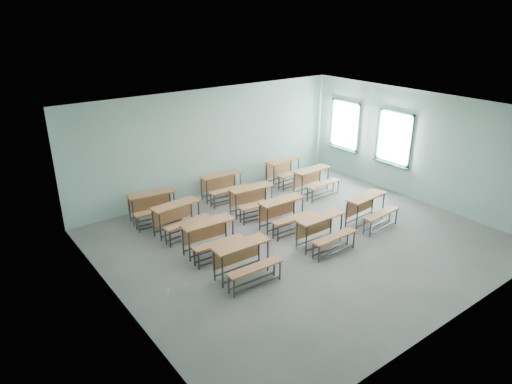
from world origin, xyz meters
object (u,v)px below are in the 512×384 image
at_px(desk_unit_r0c0, 244,256).
at_px(desk_unit_r3c0, 153,203).
at_px(desk_unit_r1c1, 284,210).
at_px(desk_unit_r2c2, 314,178).
at_px(desk_unit_r0c2, 369,206).
at_px(desk_unit_r2c1, 253,197).
at_px(desk_unit_r0c1, 323,227).
at_px(desk_unit_r1c0, 210,233).
at_px(desk_unit_r3c1, 223,183).
at_px(desk_unit_r3c2, 285,168).
at_px(desk_unit_r2c0, 179,214).

relative_size(desk_unit_r0c0, desk_unit_r3c0, 0.96).
bearing_deg(desk_unit_r1c1, desk_unit_r2c2, 30.67).
xyz_separation_m(desk_unit_r0c2, desk_unit_r2c1, (-2.05, 2.32, 0.00)).
distance_m(desk_unit_r0c0, desk_unit_r0c1, 2.26).
bearing_deg(desk_unit_r3c0, desk_unit_r2c2, -7.40).
bearing_deg(desk_unit_r3c0, desk_unit_r1c1, -37.91).
xyz_separation_m(desk_unit_r1c0, desk_unit_r3c1, (1.99, 2.54, 0.00)).
xyz_separation_m(desk_unit_r0c0, desk_unit_r0c2, (4.12, 0.15, 0.00)).
bearing_deg(desk_unit_r0c1, desk_unit_r1c0, 149.80).
relative_size(desk_unit_r0c0, desk_unit_r3c1, 0.98).
relative_size(desk_unit_r2c2, desk_unit_r3c1, 0.99).
xyz_separation_m(desk_unit_r1c0, desk_unit_r3c0, (-0.30, 2.41, 0.00)).
relative_size(desk_unit_r0c2, desk_unit_r1c1, 1.03).
distance_m(desk_unit_r0c1, desk_unit_r3c2, 4.35).
bearing_deg(desk_unit_r2c0, desk_unit_r3c1, 24.37).
relative_size(desk_unit_r2c0, desk_unit_r3c1, 1.02).
bearing_deg(desk_unit_r0c1, desk_unit_r2c1, 94.73).
xyz_separation_m(desk_unit_r0c0, desk_unit_r1c0, (-0.02, 1.32, 0.00)).
bearing_deg(desk_unit_r3c2, desk_unit_r0c2, -99.10).
distance_m(desk_unit_r0c0, desk_unit_r0c2, 4.12).
xyz_separation_m(desk_unit_r0c2, desk_unit_r1c1, (-1.94, 1.14, 0.00)).
bearing_deg(desk_unit_r0c1, desk_unit_r1c1, 94.03).
relative_size(desk_unit_r1c1, desk_unit_r2c2, 0.99).
xyz_separation_m(desk_unit_r0c1, desk_unit_r2c0, (-2.38, 2.70, 0.00)).
relative_size(desk_unit_r0c1, desk_unit_r2c1, 0.94).
bearing_deg(desk_unit_r3c1, desk_unit_r1c1, -82.22).
bearing_deg(desk_unit_r1c0, desk_unit_r1c1, 2.23).
bearing_deg(desk_unit_r2c2, desk_unit_r3c2, 91.94).
bearing_deg(desk_unit_r2c2, desk_unit_r3c1, 149.44).
bearing_deg(desk_unit_r3c1, desk_unit_r2c1, -82.91).
bearing_deg(desk_unit_r1c1, desk_unit_r3c1, 96.01).
bearing_deg(desk_unit_r2c1, desk_unit_r3c1, 99.79).
bearing_deg(desk_unit_r0c0, desk_unit_r1c1, 32.53).
bearing_deg(desk_unit_r3c2, desk_unit_r0c1, -124.16).
relative_size(desk_unit_r0c0, desk_unit_r3c2, 0.96).
xyz_separation_m(desk_unit_r2c0, desk_unit_r2c1, (2.18, -0.20, 0.00)).
relative_size(desk_unit_r1c1, desk_unit_r2c1, 0.96).
relative_size(desk_unit_r1c0, desk_unit_r2c1, 0.97).
height_order(desk_unit_r1c0, desk_unit_r1c1, same).
xyz_separation_m(desk_unit_r0c1, desk_unit_r2c2, (2.18, 2.58, 0.00)).
height_order(desk_unit_r2c0, desk_unit_r3c1, same).
distance_m(desk_unit_r1c0, desk_unit_r2c2, 4.63).
xyz_separation_m(desk_unit_r2c1, desk_unit_r3c1, (-0.09, 1.38, 0.00)).
distance_m(desk_unit_r2c2, desk_unit_r3c0, 4.90).
relative_size(desk_unit_r0c1, desk_unit_r2c2, 0.97).
height_order(desk_unit_r0c2, desk_unit_r1c0, same).
relative_size(desk_unit_r0c1, desk_unit_r3c0, 0.94).
xyz_separation_m(desk_unit_r1c1, desk_unit_r3c2, (2.16, 2.51, 0.00)).
bearing_deg(desk_unit_r0c2, desk_unit_r1c0, 159.71).
distance_m(desk_unit_r1c0, desk_unit_r3c0, 2.43).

